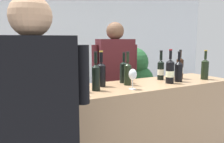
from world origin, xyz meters
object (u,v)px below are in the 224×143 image
Objects in this scene: wine_bottle_5 at (101,73)px; ice_bucket at (13,85)px; potted_shrub at (135,83)px; wine_bottle_4 at (75,79)px; person_server at (115,90)px; wine_bottle_11 at (179,70)px; wine_bottle_9 at (61,80)px; wine_bottle_7 at (161,69)px; wine_bottle_10 at (128,73)px; wine_bottle_1 at (180,68)px; wine_bottle_3 at (170,71)px; wine_bottle_0 at (78,78)px; wine_glass at (133,75)px; wine_bottle_2 at (124,71)px; wine_bottle_8 at (96,76)px; wine_bottle_6 at (205,68)px.

wine_bottle_5 is 1.54× the size of ice_bucket.
potted_shrub is at bearing 41.65° from wine_bottle_5.
wine_bottle_4 is 1.17m from person_server.
wine_bottle_4 is at bearing -178.51° from wine_bottle_11.
wine_bottle_7 is at bearing 4.78° from wine_bottle_9.
wine_bottle_4 reaches higher than wine_bottle_11.
wine_bottle_10 reaches higher than potted_shrub.
person_server reaches higher than wine_bottle_1.
wine_bottle_9 is (-1.38, -0.04, -0.01)m from wine_bottle_1.
wine_bottle_10 is (-0.42, 0.13, -0.00)m from wine_bottle_3.
wine_bottle_9 is at bearing 172.13° from wine_bottle_0.
ice_bucket reaches higher than wine_glass.
ice_bucket is (-1.46, 0.07, -0.01)m from wine_bottle_3.
person_server is at bearing 114.93° from wine_bottle_11.
wine_bottle_0 reaches higher than wine_bottle_2.
ice_bucket is (-0.66, 0.01, -0.02)m from wine_bottle_8.
wine_bottle_3 is at bearing 177.88° from wine_bottle_6.
wine_bottle_5 reaches higher than wine_bottle_7.
wine_glass is (-0.63, -0.08, 0.01)m from wine_bottle_11.
wine_bottle_7 is 1.01m from potted_shrub.
wine_bottle_0 is at bearing -137.83° from person_server.
wine_bottle_3 reaches higher than wine_bottle_8.
person_server is at bearing 114.83° from wine_bottle_7.
wine_bottle_8 reaches higher than wine_glass.
wine_bottle_3 is 0.44m from wine_bottle_10.
wine_bottle_6 is 0.96× the size of wine_bottle_8.
wine_bottle_11 is 1.16m from potted_shrub.
wine_bottle_11 is at bearing -3.47° from wine_bottle_0.
wine_bottle_11 is at bearing 9.23° from wine_bottle_3.
person_server is at bearing 131.82° from wine_bottle_6.
wine_bottle_0 is at bearing -141.78° from potted_shrub.
wine_bottle_10 is at bearing 11.14° from wine_bottle_8.
wine_bottle_8 is 1.85× the size of wine_glass.
wine_bottle_2 is at bearing 9.90° from ice_bucket.
wine_bottle_7 is (1.00, 0.12, -0.00)m from wine_bottle_0.
ice_bucket is (-1.60, 0.04, -0.01)m from wine_bottle_11.
wine_bottle_0 is at bearing 176.53° from wine_bottle_11.
wine_bottle_0 is at bearing 174.61° from wine_bottle_3.
wine_bottle_5 is at bearing -179.36° from wine_bottle_7.
wine_bottle_6 is (1.17, -0.21, -0.00)m from wine_bottle_5.
wine_bottle_3 is at bearing -170.77° from wine_bottle_11.
wine_bottle_8 is 1.02× the size of wine_bottle_9.
wine_glass is (-0.49, -0.06, 0.00)m from wine_bottle_3.
wine_bottle_4 is 1.48× the size of ice_bucket.
wine_bottle_8 is 1.04× the size of wine_bottle_10.
person_server is (0.19, 0.51, -0.32)m from wine_bottle_2.
wine_bottle_4 is 1.09m from wine_bottle_7.
wine_bottle_1 is 1.05× the size of wine_bottle_2.
person_server is (0.47, 0.57, -0.33)m from wine_bottle_5.
wine_bottle_8 is 0.20× the size of person_server.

